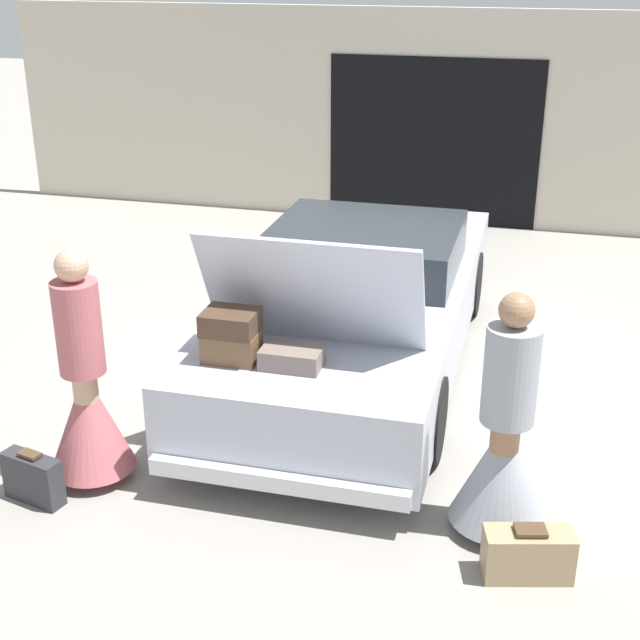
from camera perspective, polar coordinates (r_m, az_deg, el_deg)
name	(u,v)px	position (r m, az deg, el deg)	size (l,w,h in m)	color
ground_plane	(356,364)	(8.14, 2.35, -2.82)	(40.00, 40.00, 0.00)	gray
garage_wall_back	(435,119)	(12.16, 7.36, 12.62)	(12.00, 0.14, 2.80)	beige
car	(357,305)	(7.92, 2.41, 0.96)	(1.92, 4.88, 1.73)	#B2B7C6
person_left	(87,400)	(6.42, -14.70, -4.97)	(0.60, 0.60, 1.72)	tan
person_right	(504,450)	(5.80, 11.67, -8.17)	(0.64, 0.64, 1.65)	#997051
suitcase_beside_left_person	(33,478)	(6.47, -17.89, -9.61)	(0.46, 0.25, 0.38)	#2D2D33
suitcase_beside_right_person	(528,554)	(5.66, 13.17, -14.37)	(0.57, 0.34, 0.34)	#9E8460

